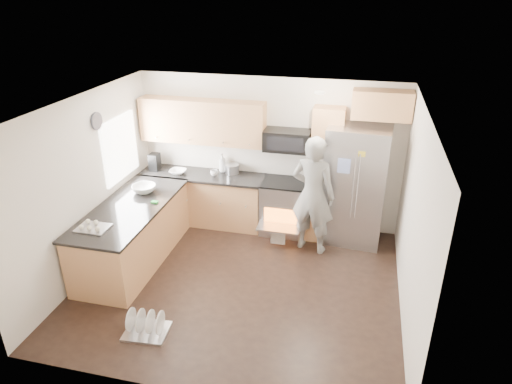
% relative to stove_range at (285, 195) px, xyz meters
% --- Properties ---
extents(ground, '(4.50, 4.50, 0.00)m').
position_rel_stove_range_xyz_m(ground, '(-0.35, -1.69, -0.68)').
color(ground, black).
rests_on(ground, ground).
extents(room_shell, '(4.54, 4.04, 2.62)m').
position_rel_stove_range_xyz_m(room_shell, '(-0.39, -1.68, 1.00)').
color(room_shell, silver).
rests_on(room_shell, ground).
extents(back_cabinet_run, '(4.45, 0.64, 2.50)m').
position_rel_stove_range_xyz_m(back_cabinet_run, '(-0.94, 0.05, 0.29)').
color(back_cabinet_run, '#BA804A').
rests_on(back_cabinet_run, ground).
extents(peninsula, '(0.96, 2.36, 1.04)m').
position_rel_stove_range_xyz_m(peninsula, '(-2.10, -1.44, -0.21)').
color(peninsula, '#BA804A').
rests_on(peninsula, ground).
extents(stove_range, '(0.76, 0.97, 1.79)m').
position_rel_stove_range_xyz_m(stove_range, '(0.00, 0.00, 0.00)').
color(stove_range, '#B7B7BC').
rests_on(stove_range, ground).
extents(refrigerator, '(1.02, 0.82, 1.97)m').
position_rel_stove_range_xyz_m(refrigerator, '(1.15, 0.01, 0.31)').
color(refrigerator, '#B7B7BC').
rests_on(refrigerator, ground).
extents(person, '(0.80, 0.62, 1.92)m').
position_rel_stove_range_xyz_m(person, '(0.53, -0.49, 0.29)').
color(person, gray).
rests_on(person, ground).
extents(dish_rack, '(0.56, 0.46, 0.33)m').
position_rel_stove_range_xyz_m(dish_rack, '(-1.20, -2.94, -0.59)').
color(dish_rack, '#B7B7BC').
rests_on(dish_rack, ground).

